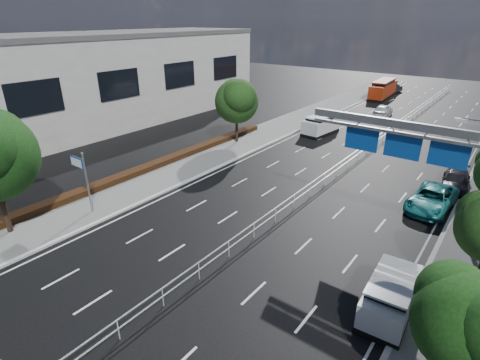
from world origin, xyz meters
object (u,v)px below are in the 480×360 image
Objects in this scene: white_minivan at (321,125)px; parked_car_dark at (456,181)px; overhead_gantry at (416,144)px; silver_minivan at (391,295)px; toilet_sign at (81,171)px; near_car_dark at (393,88)px; parked_car_teal at (432,199)px; near_car_silver at (383,110)px; red_bus at (383,89)px.

parked_car_dark is at bearing -19.68° from white_minivan.
silver_minivan is (1.56, -7.40, -4.72)m from overhead_gantry.
toilet_sign is 0.98× the size of silver_minivan.
overhead_gantry is at bearing 112.53° from near_car_dark.
near_car_dark is 44.47m from parked_car_teal.
near_car_silver is (-10.23, 28.74, -4.81)m from overhead_gantry.
near_car_dark is 1.07× the size of parked_car_dark.
toilet_sign is 56.39m from near_car_dark.
toilet_sign is 0.81× the size of parked_car_teal.
near_car_silver is 17.88m from near_car_dark.
parked_car_teal is at bearing -71.00° from red_bus.
red_bus is at bearing 109.11° from overhead_gantry.
overhead_gantry is at bearing -74.16° from red_bus.
white_minivan is 18.34m from parked_car_teal.
white_minivan is 30.06m from near_car_dark.
white_minivan is at bearing 118.74° from silver_minivan.
near_car_silver is 0.95× the size of near_car_dark.
near_car_silver is at bearing 108.16° from near_car_dark.
near_car_silver is 26.82m from parked_car_teal.
overhead_gantry is 43.69m from red_bus.
overhead_gantry is at bearing 29.60° from toilet_sign.
parked_car_dark is (1.56, 8.95, -4.94)m from overhead_gantry.
overhead_gantry reaches higher than red_bus.
silver_minivan is 0.96× the size of parked_car_dark.
parked_car_dark is (0.00, 16.35, -0.22)m from silver_minivan.
red_bus reaches higher than near_car_silver.
near_car_dark is at bearing 107.59° from parked_car_dark.
near_car_dark reaches higher than parked_car_teal.
parked_car_dark is at bearing -67.10° from red_bus.
near_car_silver is at bearing 83.14° from white_minivan.
parked_car_teal is at bearing -104.27° from parked_car_dark.
overhead_gantry is 21.34m from white_minivan.
red_bus is at bearing 94.48° from near_car_dark.
silver_minivan is at bearing -75.23° from red_bus.
toilet_sign is 27.15m from parked_car_dark.
overhead_gantry is 2.08× the size of near_car_dark.
white_minivan reaches higher than parked_car_teal.
near_car_silver is 23.04m from parked_car_dark.
red_bus reaches higher than silver_minivan.
parked_car_teal is (-0.73, 11.71, -0.14)m from silver_minivan.
parked_car_teal is at bearing 37.79° from toilet_sign.
parked_car_dark is at bearing 86.68° from silver_minivan.
parked_car_teal is (15.07, -36.78, -0.73)m from red_bus.
red_bus is 2.06× the size of near_car_silver.
parked_car_teal is (14.01, -11.83, -0.28)m from white_minivan.
toilet_sign is 0.94× the size of parked_car_dark.
toilet_sign is 19.54m from silver_minivan.
silver_minivan reaches higher than parked_car_teal.
silver_minivan is 0.83× the size of parked_car_teal.
near_car_silver is at bearing 104.75° from silver_minivan.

